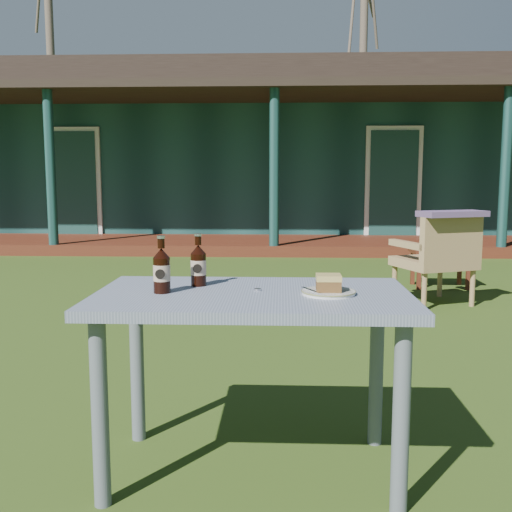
{
  "coord_description": "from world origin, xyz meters",
  "views": [
    {
      "loc": [
        0.11,
        -3.84,
        1.16
      ],
      "look_at": [
        0.0,
        -1.3,
        0.82
      ],
      "focal_mm": 42.0,
      "sensor_mm": 36.0,
      "label": 1
    }
  ],
  "objects_px": {
    "armchair_left": "(439,255)",
    "side_table": "(440,255)",
    "cola_bottle_near": "(198,265)",
    "plate": "(329,292)",
    "cola_bottle_far": "(162,270)",
    "cafe_table": "(253,318)",
    "cake_slice": "(329,283)"
  },
  "relations": [
    {
      "from": "cafe_table",
      "to": "armchair_left",
      "type": "relative_size",
      "value": 1.48
    },
    {
      "from": "cake_slice",
      "to": "armchair_left",
      "type": "distance_m",
      "value": 3.44
    },
    {
      "from": "plate",
      "to": "cola_bottle_near",
      "type": "bearing_deg",
      "value": 162.98
    },
    {
      "from": "cola_bottle_far",
      "to": "armchair_left",
      "type": "distance_m",
      "value": 3.71
    },
    {
      "from": "cola_bottle_near",
      "to": "cola_bottle_far",
      "type": "distance_m",
      "value": 0.19
    },
    {
      "from": "cola_bottle_near",
      "to": "cake_slice",
      "type": "bearing_deg",
      "value": -17.7
    },
    {
      "from": "armchair_left",
      "to": "cola_bottle_near",
      "type": "bearing_deg",
      "value": -120.07
    },
    {
      "from": "plate",
      "to": "cola_bottle_near",
      "type": "distance_m",
      "value": 0.54
    },
    {
      "from": "plate",
      "to": "side_table",
      "type": "relative_size",
      "value": 0.34
    },
    {
      "from": "plate",
      "to": "cafe_table",
      "type": "bearing_deg",
      "value": 175.17
    },
    {
      "from": "plate",
      "to": "side_table",
      "type": "distance_m",
      "value": 4.36
    },
    {
      "from": "cake_slice",
      "to": "armchair_left",
      "type": "relative_size",
      "value": 0.11
    },
    {
      "from": "cafe_table",
      "to": "cola_bottle_near",
      "type": "xyz_separation_m",
      "value": [
        -0.23,
        0.13,
        0.19
      ]
    },
    {
      "from": "cola_bottle_far",
      "to": "cafe_table",
      "type": "bearing_deg",
      "value": 3.58
    },
    {
      "from": "plate",
      "to": "cola_bottle_far",
      "type": "bearing_deg",
      "value": 179.75
    },
    {
      "from": "armchair_left",
      "to": "cola_bottle_far",
      "type": "bearing_deg",
      "value": -120.46
    },
    {
      "from": "cake_slice",
      "to": "armchair_left",
      "type": "bearing_deg",
      "value": 68.72
    },
    {
      "from": "cake_slice",
      "to": "cafe_table",
      "type": "bearing_deg",
      "value": 173.9
    },
    {
      "from": "cola_bottle_far",
      "to": "armchair_left",
      "type": "xyz_separation_m",
      "value": [
        1.87,
        3.18,
        -0.35
      ]
    },
    {
      "from": "cafe_table",
      "to": "cola_bottle_far",
      "type": "relative_size",
      "value": 5.51
    },
    {
      "from": "armchair_left",
      "to": "side_table",
      "type": "distance_m",
      "value": 0.94
    },
    {
      "from": "cake_slice",
      "to": "cola_bottle_near",
      "type": "height_order",
      "value": "cola_bottle_near"
    },
    {
      "from": "cafe_table",
      "to": "cola_bottle_near",
      "type": "height_order",
      "value": "cola_bottle_near"
    },
    {
      "from": "cafe_table",
      "to": "plate",
      "type": "distance_m",
      "value": 0.31
    },
    {
      "from": "cake_slice",
      "to": "cola_bottle_far",
      "type": "height_order",
      "value": "cola_bottle_far"
    },
    {
      "from": "cafe_table",
      "to": "side_table",
      "type": "bearing_deg",
      "value": 66.35
    },
    {
      "from": "cola_bottle_near",
      "to": "armchair_left",
      "type": "xyz_separation_m",
      "value": [
        1.75,
        3.03,
        -0.35
      ]
    },
    {
      "from": "armchair_left",
      "to": "plate",
      "type": "bearing_deg",
      "value": -111.3
    },
    {
      "from": "plate",
      "to": "side_table",
      "type": "height_order",
      "value": "plate"
    },
    {
      "from": "side_table",
      "to": "cafe_table",
      "type": "bearing_deg",
      "value": -113.65
    },
    {
      "from": "plate",
      "to": "cake_slice",
      "type": "bearing_deg",
      "value": -101.61
    },
    {
      "from": "cake_slice",
      "to": "cola_bottle_far",
      "type": "distance_m",
      "value": 0.63
    }
  ]
}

